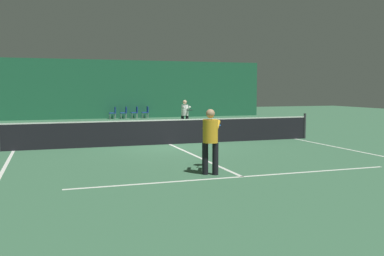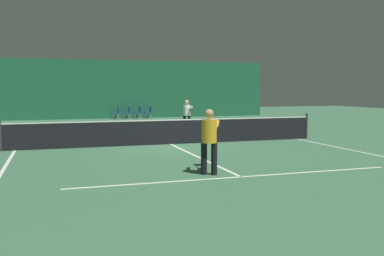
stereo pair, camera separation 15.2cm
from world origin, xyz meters
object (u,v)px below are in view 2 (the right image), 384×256
Objects in this scene: courtside_chair_0 at (117,112)px; courtside_chair_2 at (138,112)px; courtside_chair_1 at (127,112)px; player_far at (187,113)px; tennis_net at (171,131)px; player_near at (209,136)px; courtside_chair_3 at (149,111)px.

courtside_chair_2 is (1.55, 0.00, 0.00)m from courtside_chair_0.
courtside_chair_2 is (0.78, 0.00, 0.00)m from courtside_chair_1.
player_far is at bearing 12.47° from courtside_chair_0.
tennis_net is 14.75m from courtside_chair_2.
player_near is 11.12m from player_far.
tennis_net reaches higher than courtside_chair_3.
courtside_chair_0 is (-2.16, 9.77, -0.42)m from player_far.
player_near is 1.91× the size of courtside_chair_0.
player_near is 1.91× the size of courtside_chair_2.
tennis_net is at bearing -9.14° from courtside_chair_3.
courtside_chair_2 is at bearing 90.00° from courtside_chair_0.
courtside_chair_0 is 2.33m from courtside_chair_3.
courtside_chair_1 is (0.81, 14.67, -0.03)m from tennis_net.
courtside_chair_1 is (1.41, 20.53, -0.45)m from player_near.
courtside_chair_0 is 1.00× the size of courtside_chair_2.
courtside_chair_0 is at bearing 26.19° from player_near.
player_far is (2.80, 10.76, -0.04)m from player_near.
courtside_chair_0 is at bearing -90.00° from courtside_chair_1.
courtside_chair_1 and courtside_chair_3 have the same top height.
courtside_chair_2 is at bearing -90.00° from courtside_chair_3.
player_near is (-0.61, -5.86, 0.43)m from tennis_net.
player_far is 1.84× the size of courtside_chair_0.
courtside_chair_1 is at bearing -90.00° from courtside_chair_3.
courtside_chair_3 is at bearing 90.00° from courtside_chair_1.
tennis_net is 5.38m from player_far.
tennis_net is at bearing 22.08° from player_near.
courtside_chair_3 is at bearing 90.00° from courtside_chair_2.
player_near reaches higher than tennis_net.
tennis_net is 7.77× the size of player_far.
player_near is 1.04× the size of player_far.
courtside_chair_0 is at bearing -162.83° from player_far.
courtside_chair_1 is (0.78, 0.00, 0.00)m from courtside_chair_0.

